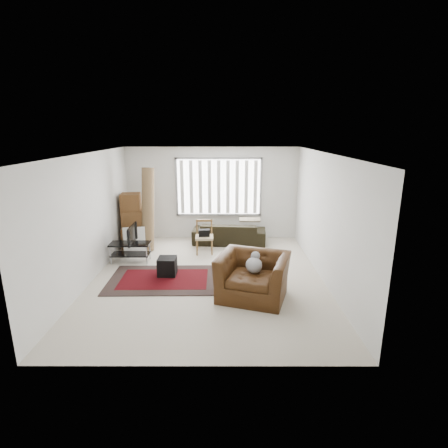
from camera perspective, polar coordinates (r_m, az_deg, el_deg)
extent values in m
plane|color=beige|center=(7.82, -2.65, -8.74)|extent=(6.00, 6.00, 0.00)
cube|color=white|center=(7.17, -2.91, 11.42)|extent=(5.00, 6.00, 0.02)
cube|color=silver|center=(10.31, -1.97, 4.99)|extent=(5.00, 0.02, 2.70)
cube|color=silver|center=(4.54, -4.62, -8.42)|extent=(5.00, 0.02, 2.70)
cube|color=silver|center=(7.91, -21.18, 0.85)|extent=(0.02, 6.00, 2.70)
cube|color=silver|center=(7.67, 16.22, 0.86)|extent=(0.02, 6.00, 2.70)
cube|color=white|center=(10.25, -0.86, 6.07)|extent=(2.40, 0.01, 1.60)
cube|color=gray|center=(10.23, -0.86, 6.05)|extent=(2.52, 0.06, 1.72)
cube|color=white|center=(10.19, -0.86, 6.02)|extent=(2.40, 0.02, 1.55)
cube|color=black|center=(7.81, -9.75, -8.90)|extent=(2.39, 1.61, 0.02)
cube|color=#44060A|center=(7.81, -9.75, -8.82)|extent=(1.89, 1.11, 0.00)
cube|color=black|center=(8.86, -15.10, -3.13)|extent=(0.97, 0.44, 0.04)
cube|color=black|center=(8.95, -14.99, -4.78)|extent=(0.93, 0.41, 0.03)
cylinder|color=#B2B2B7|center=(8.89, -18.04, -4.82)|extent=(0.03, 0.03, 0.49)
cylinder|color=#B2B2B7|center=(8.66, -12.51, -4.95)|extent=(0.03, 0.03, 0.49)
cylinder|color=#B2B2B7|center=(9.22, -17.35, -4.05)|extent=(0.03, 0.03, 0.49)
cylinder|color=#B2B2B7|center=(9.00, -12.02, -4.15)|extent=(0.03, 0.03, 0.49)
imported|color=black|center=(8.79, -15.21, -1.61)|extent=(0.10, 0.79, 0.45)
cube|color=black|center=(7.95, -9.25, -6.81)|extent=(0.40, 0.40, 0.40)
cube|color=#56361B|center=(10.00, -14.52, -2.14)|extent=(0.68, 0.63, 0.56)
cube|color=#56361B|center=(9.82, -14.65, 0.76)|extent=(0.61, 0.57, 0.50)
cube|color=#56361B|center=(9.78, -14.99, 3.53)|extent=(0.56, 0.56, 0.45)
cube|color=silver|center=(9.44, -14.43, -2.66)|extent=(0.58, 0.26, 0.71)
cylinder|color=brown|center=(9.54, -12.31, 2.35)|extent=(0.42, 0.72, 2.22)
imported|color=black|center=(9.98, 0.87, -0.97)|extent=(2.13, 1.06, 0.79)
cube|color=#9B8865|center=(9.20, -3.23, -2.17)|extent=(0.49, 0.49, 0.05)
cylinder|color=brown|center=(9.08, -4.44, -3.85)|extent=(0.04, 0.04, 0.43)
cylinder|color=brown|center=(9.08, -1.98, -3.82)|extent=(0.04, 0.04, 0.43)
cylinder|color=brown|center=(9.45, -4.39, -3.08)|extent=(0.04, 0.04, 0.43)
cylinder|color=brown|center=(9.45, -2.02, -3.05)|extent=(0.04, 0.04, 0.43)
cube|color=brown|center=(9.29, -3.26, 0.57)|extent=(0.44, 0.06, 0.06)
cube|color=brown|center=(9.34, -4.44, -0.55)|extent=(0.04, 0.04, 0.43)
cube|color=brown|center=(9.34, -2.05, -0.52)|extent=(0.04, 0.04, 0.43)
cube|color=black|center=(9.16, -3.24, -1.46)|extent=(0.30, 0.18, 0.18)
imported|color=#3C200C|center=(6.82, 4.76, -8.03)|extent=(1.59, 1.48, 0.97)
ellipsoid|color=#59595B|center=(6.76, 4.79, -6.91)|extent=(0.36, 0.41, 0.24)
sphere|color=#59595B|center=(6.88, 5.16, -5.22)|extent=(0.18, 0.18, 0.18)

